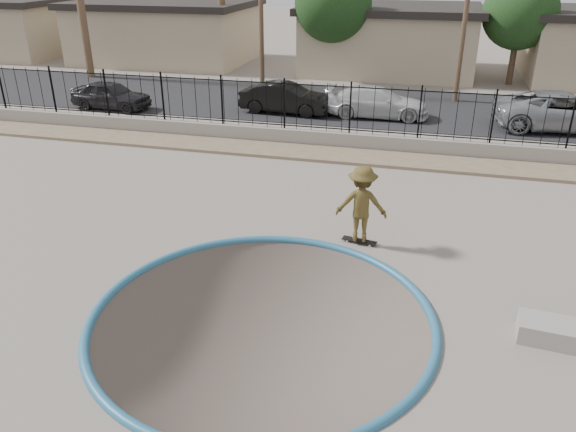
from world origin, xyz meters
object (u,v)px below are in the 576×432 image
Objects in this scene: car_d at (564,111)px; concrete_ledge at (563,334)px; car_a at (111,95)px; car_c at (378,102)px; skateboard at (359,241)px; car_b at (286,98)px; skater at (361,208)px.

concrete_ledge is at bearing 165.24° from car_d.
car_a is 0.83× the size of car_c.
skateboard is 0.20× the size of car_c.
car_c reaches higher than concrete_ledge.
car_b reaches higher than skateboard.
car_b is at bearing 121.68° from concrete_ledge.
car_d reaches higher than concrete_ledge.
skater is 1.22× the size of concrete_ledge.
car_c is 7.63m from car_d.
skateboard is 0.22× the size of car_b.
skater is at bearing -125.37° from car_a.
concrete_ledge is 0.39× the size of car_b.
skateboard is at bearing -139.39° from skater.
car_c is at bearing -90.23° from skater.
car_c is at bearing -81.10° from car_b.
car_c is 0.82× the size of car_d.
skateboard is 13.90m from car_d.
skater is 5.29m from concrete_ledge.
skateboard is at bearing -177.37° from car_c.
skater is 12.32m from car_c.
concrete_ledge is at bearing -124.67° from car_a.
concrete_ledge is (4.23, -3.08, -0.78)m from skater.
skater is 16.96m from car_a.
car_a reaches higher than concrete_ledge.
skateboard is at bearing 145.54° from car_d.
car_d is (2.50, 15.22, 0.60)m from concrete_ledge.
skater reaches higher than car_c.
car_a is at bearing 95.90° from car_c.
concrete_ledge is 0.35× the size of car_c.
car_d is at bearing -92.64° from car_c.
car_d is at bearing -82.16° from car_a.
concrete_ledge is (4.23, -3.08, 0.14)m from skateboard.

